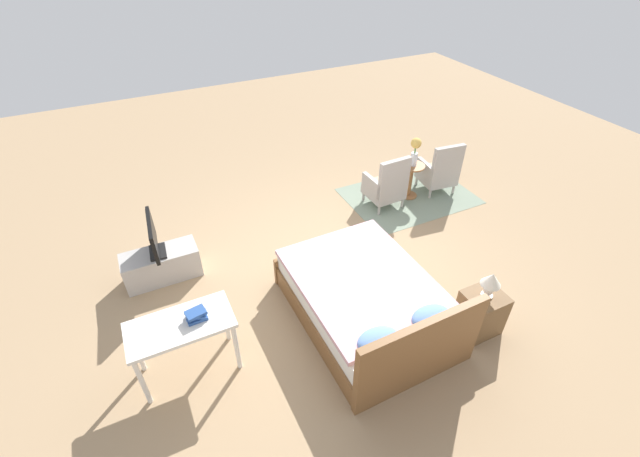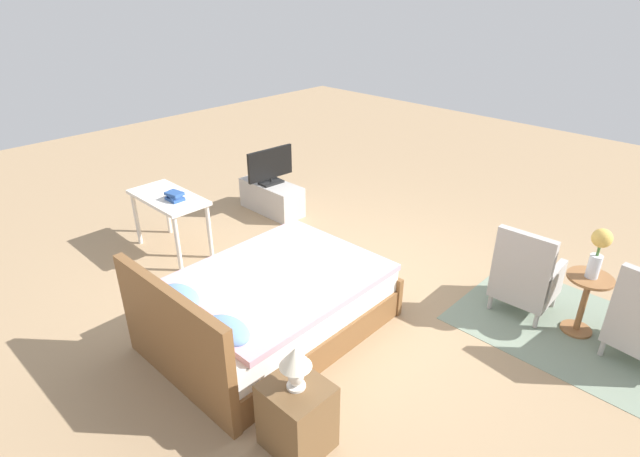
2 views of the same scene
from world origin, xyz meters
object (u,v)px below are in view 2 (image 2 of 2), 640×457
object	(u,v)px
table_lamp	(295,362)
vanity_desk	(169,204)
side_table	(585,297)
tv_stand	(272,197)
book_stack	(175,196)
flower_vase	(599,248)
nightstand	(297,416)
bed	(268,306)
tv_flatscreen	(270,166)
armchair_by_window_right	(525,278)

from	to	relation	value
table_lamp	vanity_desk	distance (m)	3.28
side_table	tv_stand	distance (m)	4.13
tv_stand	book_stack	xyz separation A→B (m)	(-0.19, 1.59, 0.56)
flower_vase	book_stack	xyz separation A→B (m)	(3.93, 1.81, -0.12)
nightstand	flower_vase	bearing A→B (deg)	-109.41
flower_vase	nightstand	size ratio (longest dim) A/B	0.87
table_lamp	tv_stand	size ratio (longest dim) A/B	0.34
side_table	vanity_desk	world-z (taller)	vanity_desk
bed	nightstand	world-z (taller)	bed
table_lamp	vanity_desk	size ratio (longest dim) A/B	0.32
table_lamp	tv_flatscreen	world-z (taller)	tv_flatscreen
bed	nightstand	distance (m)	1.30
bed	armchair_by_window_right	distance (m)	2.50
table_lamp	vanity_desk	xyz separation A→B (m)	(3.14, -0.92, -0.15)
bed	tv_stand	xyz separation A→B (m)	(2.05, -1.82, -0.09)
bed	nightstand	bearing A→B (deg)	148.41
nightstand	book_stack	distance (m)	3.15
nightstand	vanity_desk	size ratio (longest dim) A/B	0.52
side_table	book_stack	size ratio (longest dim) A/B	2.81
side_table	vanity_desk	distance (m)	4.49
nightstand	side_table	bearing A→B (deg)	-109.41
armchair_by_window_right	flower_vase	bearing A→B (deg)	-172.66
armchair_by_window_right	tv_stand	size ratio (longest dim) A/B	0.96
side_table	flower_vase	size ratio (longest dim) A/B	1.25
bed	tv_stand	distance (m)	2.75
bed	book_stack	xyz separation A→B (m)	(1.87, -0.23, 0.47)
armchair_by_window_right	bed	bearing A→B (deg)	52.23
tv_stand	vanity_desk	distance (m)	1.63
nightstand	table_lamp	bearing A→B (deg)	90.00
side_table	tv_stand	xyz separation A→B (m)	(4.12, 0.22, -0.16)
side_table	table_lamp	distance (m)	2.92
side_table	table_lamp	bearing A→B (deg)	70.60
armchair_by_window_right	vanity_desk	bearing A→B (deg)	25.94
side_table	book_stack	bearing A→B (deg)	24.73
table_lamp	tv_stand	distance (m)	4.07
tv_stand	book_stack	size ratio (longest dim) A/B	4.51
tv_stand	vanity_desk	bearing A→B (deg)	90.56
armchair_by_window_right	nightstand	size ratio (longest dim) A/B	1.69
table_lamp	book_stack	bearing A→B (deg)	-17.13
side_table	vanity_desk	xyz separation A→B (m)	(4.11, 1.81, 0.24)
armchair_by_window_right	side_table	distance (m)	0.54
side_table	bed	bearing A→B (deg)	44.71
table_lamp	tv_flatscreen	distance (m)	4.04
flower_vase	book_stack	size ratio (longest dim) A/B	2.24
tv_flatscreen	flower_vase	bearing A→B (deg)	-176.93
vanity_desk	nightstand	bearing A→B (deg)	163.69
side_table	nightstand	distance (m)	2.89
side_table	table_lamp	xyz separation A→B (m)	(0.96, 2.73, 0.39)
tv_flatscreen	book_stack	world-z (taller)	tv_flatscreen
side_table	table_lamp	size ratio (longest dim) A/B	1.81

